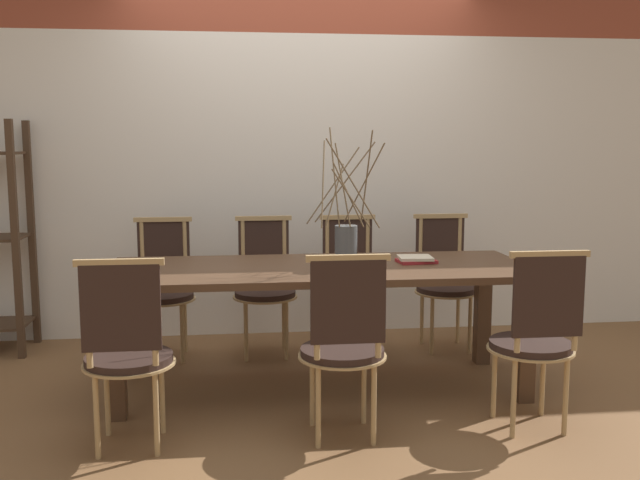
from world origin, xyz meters
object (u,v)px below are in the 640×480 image
(vase_centerpiece, at_px, (346,241))
(chair_near_center, at_px, (535,335))
(dining_table, at_px, (320,282))
(book_stack, at_px, (416,259))
(chair_far_center, at_px, (350,280))

(vase_centerpiece, bearing_deg, chair_near_center, -38.80)
(dining_table, distance_m, book_stack, 0.59)
(book_stack, bearing_deg, chair_near_center, -62.98)
(chair_far_center, bearing_deg, chair_near_center, 114.88)
(chair_far_center, bearing_deg, vase_centerpiece, 79.14)
(dining_table, xyz_separation_m, chair_far_center, (0.29, 0.74, -0.14))
(vase_centerpiece, bearing_deg, book_stack, 15.07)
(chair_far_center, xyz_separation_m, vase_centerpiece, (-0.15, -0.80, 0.38))
(vase_centerpiece, distance_m, book_stack, 0.47)
(chair_near_center, height_order, chair_far_center, same)
(dining_table, bearing_deg, vase_centerpiece, -24.61)
(dining_table, relative_size, chair_near_center, 2.60)
(chair_near_center, bearing_deg, vase_centerpiece, 141.20)
(chair_near_center, bearing_deg, book_stack, 117.02)
(dining_table, xyz_separation_m, vase_centerpiece, (0.14, -0.06, 0.24))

